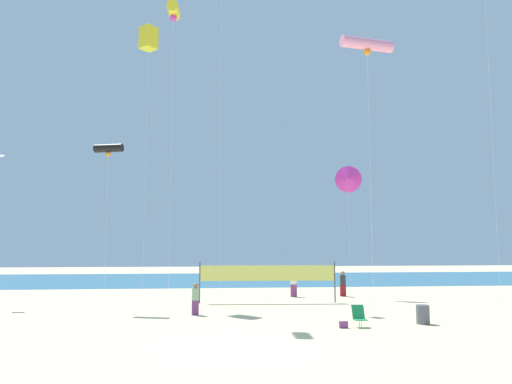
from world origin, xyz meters
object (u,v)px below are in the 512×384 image
beachgoer_charcoal_shirt (343,283)px  beach_handbag (343,325)px  folding_beach_chair (359,316)px  kite_magenta_delta (348,179)px  volleyball_net (268,275)px  kite_black_tube (109,149)px  trash_barrel (423,314)px  kite_yellow_box (149,38)px  beachgoer_white_shirt (294,282)px  kite_yellow_tube (174,12)px  beachgoer_sage_shirt (195,298)px  kite_pink_tube (367,45)px

beachgoer_charcoal_shirt → beach_handbag: 12.62m
folding_beach_chair → kite_magenta_delta: bearing=106.1°
volleyball_net → kite_black_tube: size_ratio=0.89×
beachgoer_charcoal_shirt → trash_barrel: 11.47m
beachgoer_charcoal_shirt → kite_magenta_delta: (0.45, -0.18, 6.93)m
beach_handbag → kite_yellow_box: (-9.57, 11.19, 16.65)m
beachgoer_white_shirt → kite_yellow_tube: kite_yellow_tube is taller
beachgoer_sage_shirt → trash_barrel: 10.56m
kite_yellow_box → beachgoer_white_shirt: bearing=5.8°
beachgoer_white_shirt → volleyball_net: 3.86m
beachgoer_sage_shirt → beachgoer_charcoal_shirt: (9.53, 7.74, 0.06)m
beachgoer_charcoal_shirt → volleyball_net: (-5.41, -3.16, 0.75)m
beach_handbag → volleyball_net: bearing=102.8°
beachgoer_white_shirt → kite_yellow_tube: 18.12m
beachgoer_charcoal_shirt → kite_black_tube: size_ratio=0.18×
folding_beach_chair → kite_yellow_tube: kite_yellow_tube is taller
kite_magenta_delta → folding_beach_chair: bearing=-104.7°
kite_pink_tube → kite_black_tube: kite_pink_tube is taller
beachgoer_white_shirt → folding_beach_chair: 11.99m
kite_black_tube → beachgoer_sage_shirt: bearing=-33.3°
beachgoer_sage_shirt → beachgoer_charcoal_shirt: beachgoer_charcoal_shirt is taller
beachgoer_sage_shirt → kite_magenta_delta: 14.34m
beachgoer_charcoal_shirt → kite_black_tube: (-14.56, -4.44, 7.89)m
beachgoer_charcoal_shirt → folding_beach_chair: size_ratio=1.87×
beachgoer_charcoal_shirt → folding_beach_chair: bearing=-8.1°
folding_beach_chair → kite_black_tube: size_ratio=0.10×
kite_pink_tube → kite_yellow_tube: bearing=144.2°
trash_barrel → kite_magenta_delta: bearing=89.5°
folding_beach_chair → trash_barrel: 3.03m
kite_yellow_tube → kite_yellow_box: bearing=110.9°
beachgoer_sage_shirt → trash_barrel: (9.88, -3.71, -0.42)m
kite_yellow_box → kite_magenta_delta: bearing=3.3°
kite_yellow_box → kite_yellow_tube: bearing=-69.1°
beachgoer_sage_shirt → kite_black_tube: (-5.03, 3.31, 7.94)m
kite_yellow_box → beachgoer_charcoal_shirt: bearing=4.2°
kite_magenta_delta → trash_barrel: bearing=-90.5°
trash_barrel → beachgoer_charcoal_shirt: bearing=91.8°
beachgoer_white_shirt → kite_magenta_delta: (3.75, -0.19, 6.85)m
trash_barrel → folding_beach_chair: bearing=-170.6°
beachgoer_white_shirt → kite_pink_tube: size_ratio=0.15×
beachgoer_white_shirt → kite_black_tube: 14.41m
folding_beach_chair → kite_black_tube: (-11.93, 7.51, 8.31)m
beachgoer_sage_shirt → beach_handbag: size_ratio=4.49×
kite_yellow_tube → kite_magenta_delta: size_ratio=1.90×
beachgoer_charcoal_shirt → volleyball_net: bearing=-55.4°
beach_handbag → kite_black_tube: bearing=145.5°
volleyball_net → kite_yellow_box: size_ratio=0.46×
beachgoer_charcoal_shirt → kite_pink_tube: size_ratio=0.13×
beachgoer_charcoal_shirt → kite_pink_tube: 16.85m
kite_yellow_box → kite_black_tube: size_ratio=1.94×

